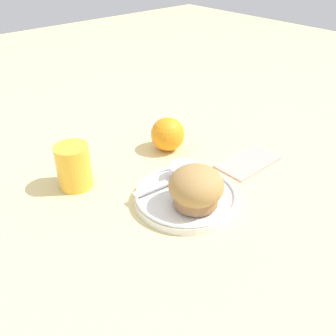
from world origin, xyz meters
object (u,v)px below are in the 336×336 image
at_px(muffin, 196,188).
at_px(orange_fruit, 168,134).
at_px(juice_glass, 73,166).
at_px(butter_knife, 169,182).

bearing_deg(muffin, orange_fruit, 60.96).
bearing_deg(juice_glass, muffin, -60.71).
bearing_deg(juice_glass, orange_fruit, -2.73).
bearing_deg(muffin, butter_knife, 85.76).
relative_size(butter_knife, orange_fruit, 2.02).
height_order(orange_fruit, juice_glass, juice_glass).
bearing_deg(muffin, juice_glass, 119.29).
height_order(butter_knife, orange_fruit, orange_fruit).
bearing_deg(butter_knife, orange_fruit, 56.14).
relative_size(butter_knife, juice_glass, 1.75).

